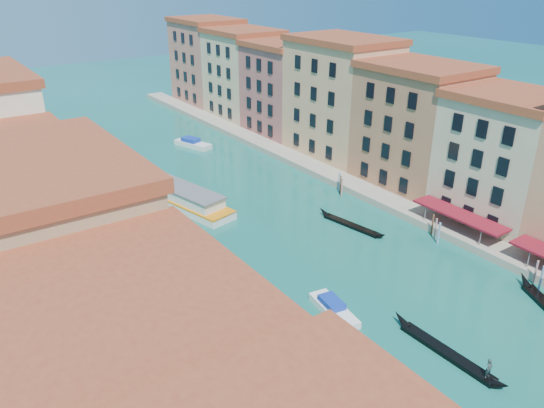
% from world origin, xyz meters
% --- Properties ---
extents(right_bank_palazzos, '(12.80, 128.40, 21.00)m').
position_xyz_m(right_bank_palazzos, '(30.00, 65.00, 9.75)').
color(right_bank_palazzos, '#9F3C38').
rests_on(right_bank_palazzos, ground).
extents(quay, '(4.00, 140.00, 1.00)m').
position_xyz_m(quay, '(22.00, 65.00, 0.50)').
color(quay, gray).
rests_on(quay, ground).
extents(mooring_poles_right, '(1.44, 54.24, 3.20)m').
position_xyz_m(mooring_poles_right, '(19.10, 28.80, 1.30)').
color(mooring_poles_right, '#502C1B').
rests_on(mooring_poles_right, ground).
extents(vaporetto_far, '(8.41, 19.54, 2.83)m').
position_xyz_m(vaporetto_far, '(-2.63, 68.12, 1.28)').
color(vaporetto_far, white).
rests_on(vaporetto_far, ground).
extents(gondola_fore, '(1.36, 12.63, 2.52)m').
position_xyz_m(gondola_fore, '(2.47, 24.87, 0.42)').
color(gondola_fore, black).
rests_on(gondola_fore, ground).
extents(gondola_far, '(2.80, 11.36, 1.61)m').
position_xyz_m(gondola_far, '(12.76, 48.83, 0.33)').
color(gondola_far, black).
rests_on(gondola_far, ground).
extents(motorboat_mid, '(3.02, 6.77, 1.35)m').
position_xyz_m(motorboat_mid, '(-1.71, 35.40, 0.53)').
color(motorboat_mid, white).
rests_on(motorboat_mid, ground).
extents(motorboat_far, '(4.83, 8.22, 1.63)m').
position_xyz_m(motorboat_far, '(11.12, 91.45, 0.63)').
color(motorboat_far, silver).
rests_on(motorboat_far, ground).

